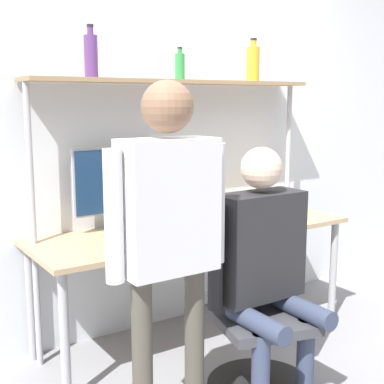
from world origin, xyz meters
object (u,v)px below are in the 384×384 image
object	(u,v)px
cell_phone	(221,231)
person_seated	(264,254)
monitor	(121,183)
person_standing	(168,220)
bottle_amber	(253,63)
bottle_green	(180,66)
bottle_purple	(91,55)
laptop	(183,224)
office_chair	(258,343)

from	to	relation	value
cell_phone	person_seated	size ratio (longest dim) A/B	0.12
monitor	cell_phone	distance (m)	0.68
person_standing	cell_phone	bearing A→B (deg)	40.33
bottle_amber	bottle_green	distance (m)	0.60
bottle_purple	bottle_green	world-z (taller)	bottle_purple
laptop	person_seated	bearing A→B (deg)	-84.57
person_standing	laptop	bearing A→B (deg)	53.62
office_chair	person_standing	size ratio (longest dim) A/B	0.55
office_chair	bottle_purple	bearing A→B (deg)	118.28
cell_phone	bottle_amber	size ratio (longest dim) A/B	0.51
monitor	bottle_amber	size ratio (longest dim) A/B	2.13
laptop	monitor	bearing A→B (deg)	125.41
monitor	person_standing	world-z (taller)	person_standing
bottle_amber	bottle_green	size ratio (longest dim) A/B	1.44
bottle_amber	bottle_purple	bearing A→B (deg)	180.00
person_standing	bottle_amber	distance (m)	1.82
monitor	bottle_amber	bearing A→B (deg)	-1.72
cell_phone	bottle_amber	distance (m)	1.23
laptop	bottle_amber	distance (m)	1.28
person_seated	bottle_purple	xyz separation A→B (m)	(-0.48, 0.96, 1.01)
bottle_amber	office_chair	bearing A→B (deg)	-127.30
person_seated	bottle_purple	size ratio (longest dim) A/B	4.39
office_chair	bottle_green	size ratio (longest dim) A/B	4.41
cell_phone	bottle_green	size ratio (longest dim) A/B	0.74
cell_phone	bottle_green	distance (m)	1.07
office_chair	bottle_purple	world-z (taller)	bottle_purple
bottle_amber	monitor	bearing A→B (deg)	178.28
monitor	bottle_green	xyz separation A→B (m)	(0.41, -0.03, 0.72)
bottle_amber	person_seated	bearing A→B (deg)	-126.45
office_chair	bottle_purple	xyz separation A→B (m)	(-0.50, 0.92, 1.51)
monitor	person_seated	xyz separation A→B (m)	(0.30, -0.99, -0.26)
person_standing	bottle_purple	xyz separation A→B (m)	(0.11, 1.03, 0.75)
bottle_amber	person_standing	bearing A→B (deg)	-141.85
bottle_green	bottle_amber	bearing A→B (deg)	0.00
monitor	cell_phone	bearing A→B (deg)	-41.35
bottle_purple	office_chair	bearing A→B (deg)	-61.72
person_seated	bottle_green	distance (m)	1.38
bottle_purple	bottle_green	size ratio (longest dim) A/B	1.47
monitor	person_standing	bearing A→B (deg)	-105.66
monitor	office_chair	world-z (taller)	monitor
cell_phone	bottle_amber	bearing A→B (deg)	34.86
monitor	person_seated	size ratio (longest dim) A/B	0.48
monitor	office_chair	xyz separation A→B (m)	(0.31, -0.95, -0.76)
person_standing	monitor	bearing A→B (deg)	74.34
laptop	person_standing	world-z (taller)	person_standing
bottle_green	person_seated	bearing A→B (deg)	-96.71
person_standing	bottle_purple	size ratio (longest dim) A/B	5.44
monitor	bottle_green	size ratio (longest dim) A/B	3.08
laptop	bottle_green	size ratio (longest dim) A/B	1.42
bottle_green	cell_phone	bearing A→B (deg)	-82.05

